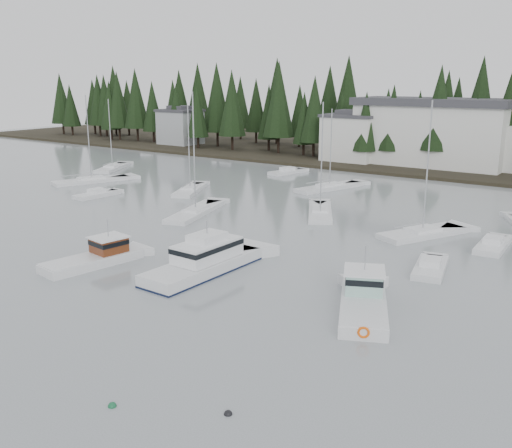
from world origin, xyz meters
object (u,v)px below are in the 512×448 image
(cabin_cruiser_center, at_px, (204,263))
(runabout_3, at_px, (287,173))
(house_far_west, at_px, (180,126))
(sailboat_5, at_px, (196,213))
(lobster_boat_brown, at_px, (96,258))
(sailboat_1, at_px, (113,169))
(harbor_inn, at_px, (444,133))
(sailboat_2, at_px, (422,235))
(lobster_boat_teal, at_px, (363,303))
(sailboat_4, at_px, (320,213))
(sailboat_3, at_px, (329,189))
(house_west, at_px, (352,137))
(runabout_0, at_px, (97,196))
(sailboat_11, at_px, (190,191))
(runabout_1, at_px, (430,269))
(sailboat_0, at_px, (92,182))
(runabout_4, at_px, (493,247))

(cabin_cruiser_center, height_order, runabout_3, cabin_cruiser_center)
(house_far_west, distance_m, sailboat_5, 65.41)
(lobster_boat_brown, xyz_separation_m, sailboat_1, (-37.05, 34.10, -0.40))
(lobster_boat_brown, relative_size, cabin_cruiser_center, 0.77)
(harbor_inn, relative_size, sailboat_2, 2.23)
(sailboat_2, bearing_deg, lobster_boat_teal, -145.10)
(sailboat_4, bearing_deg, sailboat_3, -5.26)
(harbor_inn, bearing_deg, sailboat_5, -103.77)
(lobster_boat_teal, relative_size, sailboat_2, 0.66)
(house_west, bearing_deg, sailboat_1, -135.06)
(house_far_west, xyz_separation_m, runabout_0, (28.66, -47.09, -4.27))
(lobster_boat_teal, xyz_separation_m, sailboat_3, (-21.44, 35.78, -0.50))
(sailboat_4, distance_m, runabout_0, 28.89)
(sailboat_11, bearing_deg, runabout_3, -33.16)
(sailboat_1, bearing_deg, lobster_boat_teal, -145.27)
(cabin_cruiser_center, bearing_deg, sailboat_1, 57.55)
(harbor_inn, bearing_deg, cabin_cruiser_center, -88.65)
(sailboat_11, bearing_deg, lobster_boat_teal, -149.05)
(house_far_west, height_order, runabout_1, house_far_west)
(sailboat_0, relative_size, runabout_1, 2.09)
(sailboat_4, height_order, runabout_1, sailboat_4)
(sailboat_0, distance_m, sailboat_11, 16.64)
(runabout_4, bearing_deg, harbor_inn, 20.39)
(runabout_3, bearing_deg, runabout_0, 173.99)
(cabin_cruiser_center, distance_m, sailboat_11, 32.39)
(sailboat_0, height_order, sailboat_5, sailboat_5)
(lobster_boat_teal, distance_m, sailboat_11, 42.63)
(house_far_west, bearing_deg, sailboat_3, -26.95)
(sailboat_2, relative_size, sailboat_4, 1.04)
(house_west, height_order, runabout_1, house_west)
(harbor_inn, distance_m, sailboat_0, 56.44)
(runabout_0, bearing_deg, cabin_cruiser_center, -112.94)
(harbor_inn, xyz_separation_m, sailboat_4, (-0.57, -40.62, -5.71))
(sailboat_2, bearing_deg, runabout_0, 124.17)
(sailboat_1, xyz_separation_m, sailboat_3, (37.33, 5.28, -0.01))
(cabin_cruiser_center, height_order, lobster_boat_teal, lobster_boat_teal)
(harbor_inn, xyz_separation_m, runabout_0, (-28.38, -48.43, -5.64))
(cabin_cruiser_center, height_order, sailboat_2, sailboat_2)
(sailboat_4, bearing_deg, sailboat_0, 62.97)
(harbor_inn, xyz_separation_m, runabout_4, (18.20, -43.24, -5.64))
(house_west, relative_size, runabout_1, 1.55)
(house_far_west, xyz_separation_m, sailboat_1, (13.05, -30.89, -4.35))
(sailboat_4, xyz_separation_m, runabout_3, (-17.60, 21.28, 0.06))
(sailboat_4, height_order, runabout_0, sailboat_4)
(sailboat_11, bearing_deg, runabout_0, 114.79)
(sailboat_0, bearing_deg, house_far_west, 45.46)
(runabout_4, bearing_deg, runabout_0, 93.93)
(house_west, relative_size, sailboat_4, 0.75)
(house_far_west, distance_m, runabout_0, 55.30)
(sailboat_11, xyz_separation_m, runabout_4, (39.00, -3.97, 0.07))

